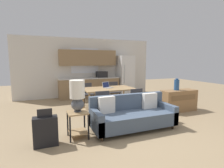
% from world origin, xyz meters
% --- Properties ---
extents(ground_plane, '(20.00, 20.00, 0.00)m').
position_xyz_m(ground_plane, '(0.00, 0.00, 0.00)').
color(ground_plane, '#9E8460').
extents(wall_back, '(6.40, 0.07, 2.70)m').
position_xyz_m(wall_back, '(-0.00, 4.63, 1.36)').
color(wall_back, silver).
rests_on(wall_back, ground_plane).
extents(kitchen_counter, '(2.76, 0.65, 2.15)m').
position_xyz_m(kitchen_counter, '(0.01, 4.33, 0.84)').
color(kitchen_counter, '#8E704C').
rests_on(kitchen_counter, ground_plane).
extents(refrigerator, '(0.70, 0.77, 1.91)m').
position_xyz_m(refrigerator, '(1.78, 4.21, 0.96)').
color(refrigerator, white).
rests_on(refrigerator, ground_plane).
extents(dining_table, '(1.68, 0.99, 0.75)m').
position_xyz_m(dining_table, '(0.07, 1.98, 0.69)').
color(dining_table, tan).
rests_on(dining_table, ground_plane).
extents(couch, '(2.03, 0.80, 0.82)m').
position_xyz_m(couch, '(0.03, 0.21, 0.33)').
color(couch, '#3D2D1E').
rests_on(couch, ground_plane).
extents(side_table, '(0.42, 0.42, 0.58)m').
position_xyz_m(side_table, '(-1.31, 0.17, 0.38)').
color(side_table, tan).
rests_on(side_table, ground_plane).
extents(table_lamp, '(0.32, 0.32, 0.68)m').
position_xyz_m(table_lamp, '(-1.30, 0.20, 0.95)').
color(table_lamp, '#4C515B').
rests_on(table_lamp, side_table).
extents(credenza, '(1.21, 0.43, 0.70)m').
position_xyz_m(credenza, '(2.20, 0.99, 0.35)').
color(credenza, olive).
rests_on(credenza, ground_plane).
extents(vase, '(0.16, 0.16, 0.39)m').
position_xyz_m(vase, '(2.11, 1.03, 0.88)').
color(vase, '#234C84').
rests_on(vase, credenza).
extents(dining_chair_near_left, '(0.42, 0.42, 0.83)m').
position_xyz_m(dining_chair_near_left, '(-0.46, 1.16, 0.48)').
color(dining_chair_near_left, '#38383D').
rests_on(dining_chair_near_left, ground_plane).
extents(dining_chair_near_right, '(0.43, 0.43, 0.83)m').
position_xyz_m(dining_chair_near_right, '(0.61, 1.17, 0.48)').
color(dining_chair_near_right, '#38383D').
rests_on(dining_chair_near_right, ground_plane).
extents(dining_chair_far_right, '(0.46, 0.46, 0.83)m').
position_xyz_m(dining_chair_far_right, '(0.62, 2.84, 0.48)').
color(dining_chair_far_right, '#38383D').
rests_on(dining_chair_far_right, ground_plane).
extents(dining_chair_far_left, '(0.43, 0.43, 0.83)m').
position_xyz_m(dining_chair_far_left, '(-0.46, 2.82, 0.48)').
color(dining_chair_far_left, '#38383D').
rests_on(dining_chair_far_left, ground_plane).
extents(laptop, '(0.40, 0.37, 0.20)m').
position_xyz_m(laptop, '(0.07, 2.10, 0.80)').
color(laptop, '#B7BABC').
rests_on(laptop, dining_table).
extents(suitcase, '(0.46, 0.22, 0.74)m').
position_xyz_m(suitcase, '(-1.97, 0.03, 0.30)').
color(suitcase, black).
rests_on(suitcase, ground_plane).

